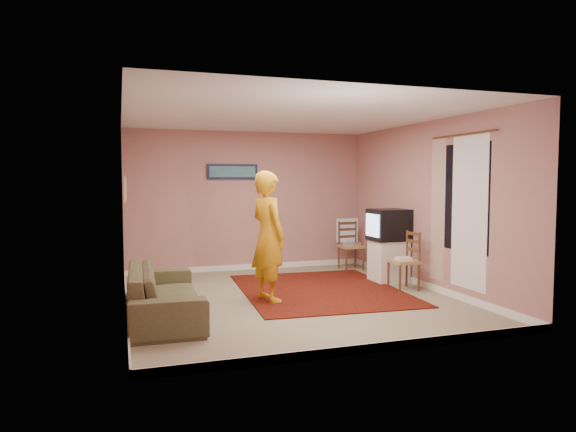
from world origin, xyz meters
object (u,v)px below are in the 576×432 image
object	(u,v)px
tv_cabinet	(388,261)
sofa	(164,293)
crt_tv	(389,225)
person	(268,236)
chair_a	(351,240)
chair_b	(404,254)

from	to	relation	value
tv_cabinet	sofa	xyz separation A→B (m)	(-3.75, -1.15, -0.03)
crt_tv	sofa	xyz separation A→B (m)	(-3.74, -1.15, -0.64)
tv_cabinet	person	xyz separation A→B (m)	(-2.29, -0.70, 0.56)
crt_tv	chair_a	size ratio (longest dim) A/B	1.25
tv_cabinet	sofa	world-z (taller)	tv_cabinet
crt_tv	chair_b	size ratio (longest dim) A/B	1.27
sofa	person	bearing A→B (deg)	-71.04
chair_a	person	size ratio (longest dim) A/B	0.27
chair_b	crt_tv	bearing A→B (deg)	172.09
chair_b	sofa	size ratio (longest dim) A/B	0.23
tv_cabinet	chair_b	xyz separation A→B (m)	(-0.09, -0.62, 0.20)
tv_cabinet	chair_b	bearing A→B (deg)	-97.92
tv_cabinet	crt_tv	size ratio (longest dim) A/B	1.12
sofa	chair_a	bearing A→B (deg)	-54.86
chair_a	chair_b	distance (m)	1.86
crt_tv	person	distance (m)	2.39
crt_tv	chair_a	xyz separation A→B (m)	(-0.10, 1.23, -0.40)
person	chair_b	bearing A→B (deg)	-104.64
chair_b	sofa	xyz separation A→B (m)	(-3.66, -0.52, -0.24)
chair_b	sofa	bearing A→B (deg)	-82.41
tv_cabinet	chair_a	xyz separation A→B (m)	(-0.11, 1.23, 0.21)
tv_cabinet	sofa	bearing A→B (deg)	-162.97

